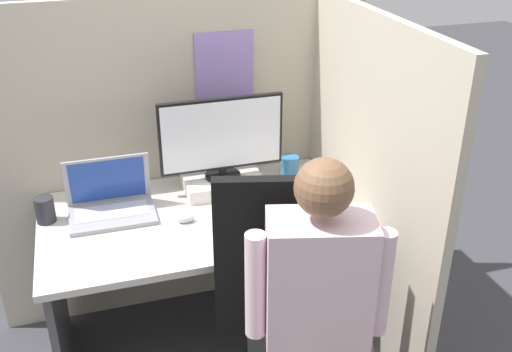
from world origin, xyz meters
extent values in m
cube|color=#B7AD99|center=(0.00, 0.80, 0.79)|extent=(1.84, 0.04, 1.58)
cube|color=#937AC6|center=(0.23, 0.78, 1.24)|extent=(0.27, 0.01, 0.35)
cube|color=#F4EA66|center=(0.25, 0.78, 1.10)|extent=(0.06, 0.01, 0.06)
cube|color=#B7AD99|center=(0.69, 0.31, 0.79)|extent=(0.04, 1.43, 1.58)
cube|color=beige|center=(0.00, 0.39, 0.71)|extent=(1.34, 0.78, 0.03)
cube|color=#4C4C51|center=(-0.63, 0.39, 0.35)|extent=(0.03, 0.66, 0.70)
cube|color=#4C4C51|center=(0.63, 0.39, 0.35)|extent=(0.03, 0.66, 0.70)
cube|color=white|center=(0.16, 0.58, 0.76)|extent=(0.36, 0.24, 0.06)
cylinder|color=black|center=(0.16, 0.58, 0.80)|extent=(0.17, 0.17, 0.01)
cylinder|color=black|center=(0.16, 0.58, 0.82)|extent=(0.04, 0.04, 0.04)
cube|color=black|center=(0.16, 0.59, 1.00)|extent=(0.57, 0.02, 0.34)
cube|color=silver|center=(0.16, 0.58, 1.00)|extent=(0.54, 0.00, 0.31)
cube|color=#99999E|center=(-0.36, 0.47, 0.74)|extent=(0.36, 0.23, 0.02)
cube|color=silver|center=(-0.36, 0.49, 0.75)|extent=(0.31, 0.13, 0.00)
cube|color=#99999E|center=(-0.36, 0.56, 0.86)|extent=(0.36, 0.05, 0.23)
cube|color=#1E3D93|center=(-0.36, 0.56, 0.86)|extent=(0.32, 0.04, 0.20)
ellipsoid|color=silver|center=(-0.06, 0.34, 0.75)|extent=(0.07, 0.04, 0.04)
cube|color=#A31919|center=(0.57, 0.39, 0.75)|extent=(0.04, 0.15, 0.04)
cone|color=orange|center=(0.12, 0.10, 0.75)|extent=(0.05, 0.13, 0.05)
cylinder|color=green|center=(0.12, 0.18, 0.75)|extent=(0.03, 0.02, 0.03)
cube|color=black|center=(0.18, -0.12, 0.81)|extent=(0.44, 0.16, 0.63)
cube|color=silver|center=(0.24, -0.37, 0.85)|extent=(0.38, 0.28, 0.49)
sphere|color=brown|center=(0.24, -0.37, 1.20)|extent=(0.18, 0.18, 0.18)
cylinder|color=silver|center=(0.05, -0.32, 0.85)|extent=(0.07, 0.07, 0.39)
cylinder|color=silver|center=(0.44, -0.42, 0.85)|extent=(0.07, 0.07, 0.39)
cylinder|color=teal|center=(0.50, 0.62, 0.78)|extent=(0.09, 0.09, 0.10)
cylinder|color=#28282D|center=(-0.62, 0.52, 0.78)|extent=(0.08, 0.08, 0.11)
camera|label=1|loc=(-0.41, -1.82, 2.04)|focal=42.00mm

